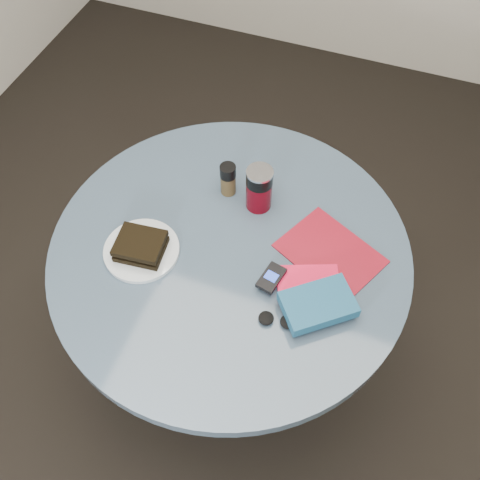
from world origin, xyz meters
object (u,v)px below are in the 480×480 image
(novel, at_px, (318,304))
(table, at_px, (231,278))
(plate, at_px, (142,250))
(sandwich, at_px, (140,246))
(pepper_grinder, at_px, (228,179))
(red_book, at_px, (308,284))
(magazine, at_px, (330,253))
(headphones, at_px, (277,320))
(mp3_player, at_px, (271,278))
(soda_can, at_px, (259,189))

(novel, bearing_deg, table, 120.17)
(plate, xyz_separation_m, sandwich, (0.00, -0.00, 0.03))
(pepper_grinder, distance_m, novel, 0.46)
(pepper_grinder, height_order, red_book, pepper_grinder)
(magazine, height_order, red_book, red_book)
(plate, height_order, headphones, headphones)
(novel, bearing_deg, magazine, 54.95)
(sandwich, bearing_deg, headphones, -9.77)
(sandwich, xyz_separation_m, mp3_player, (0.36, 0.03, -0.01))
(soda_can, height_order, novel, soda_can)
(soda_can, distance_m, red_book, 0.31)
(plate, bearing_deg, soda_can, 47.33)
(table, height_order, soda_can, soda_can)
(table, distance_m, red_book, 0.30)
(sandwich, bearing_deg, plate, 128.63)
(table, xyz_separation_m, novel, (0.28, -0.11, 0.20))
(red_book, xyz_separation_m, headphones, (-0.04, -0.13, -0.00))
(soda_can, height_order, red_book, soda_can)
(plate, distance_m, headphones, 0.42)
(novel, bearing_deg, soda_can, 93.61)
(sandwich, xyz_separation_m, novel, (0.50, -0.01, -0.00))
(pepper_grinder, relative_size, mp3_player, 1.16)
(plate, bearing_deg, novel, -1.19)
(magazine, bearing_deg, sandwich, -133.83)
(red_book, distance_m, novel, 0.08)
(table, relative_size, plate, 4.82)
(soda_can, height_order, mp3_player, soda_can)
(novel, relative_size, headphones, 1.78)
(headphones, bearing_deg, pepper_grinder, 126.70)
(soda_can, relative_size, novel, 0.80)
(mp3_player, bearing_deg, table, 154.34)
(magazine, bearing_deg, pepper_grinder, -172.03)
(plate, relative_size, sandwich, 1.52)
(red_book, xyz_separation_m, mp3_player, (-0.09, -0.02, 0.01))
(pepper_grinder, bearing_deg, red_book, -36.41)
(pepper_grinder, height_order, novel, pepper_grinder)
(table, xyz_separation_m, magazine, (0.27, 0.07, 0.17))
(table, height_order, pepper_grinder, pepper_grinder)
(pepper_grinder, bearing_deg, sandwich, -116.32)
(sandwich, bearing_deg, pepper_grinder, 63.68)
(plate, xyz_separation_m, red_book, (0.46, 0.05, 0.00))
(plate, xyz_separation_m, headphones, (0.41, -0.07, 0.00))
(sandwich, relative_size, red_book, 0.84)
(magazine, relative_size, mp3_player, 2.81)
(pepper_grinder, bearing_deg, plate, -117.25)
(soda_can, bearing_deg, plate, -132.67)
(table, relative_size, sandwich, 7.34)
(table, height_order, magazine, magazine)
(sandwich, xyz_separation_m, soda_can, (0.24, 0.27, 0.04))
(sandwich, relative_size, novel, 0.77)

